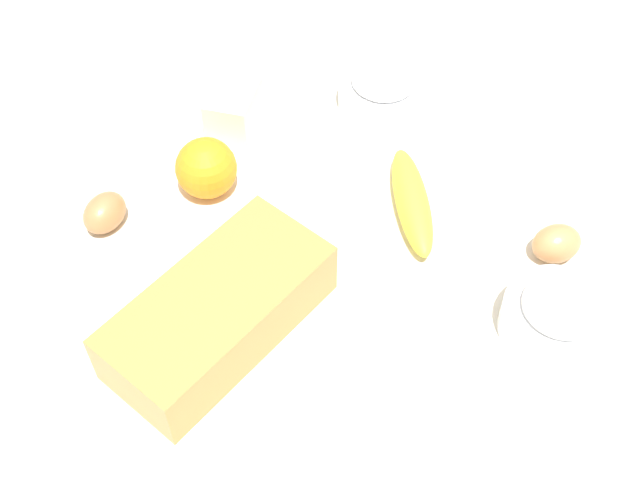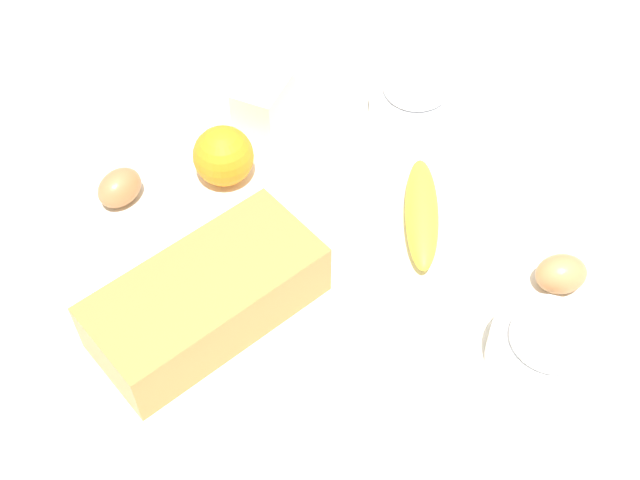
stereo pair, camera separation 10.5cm
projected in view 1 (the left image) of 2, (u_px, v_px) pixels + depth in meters
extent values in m
cube|color=silver|center=(320.00, 264.00, 1.09)|extent=(2.40, 2.40, 0.02)
cube|color=#B77A3D|center=(219.00, 312.00, 0.98)|extent=(0.29, 0.15, 0.08)
cube|color=black|center=(218.00, 311.00, 0.98)|extent=(0.28, 0.14, 0.07)
cylinder|color=white|center=(556.00, 321.00, 1.00)|extent=(0.13, 0.13, 0.05)
torus|color=white|center=(560.00, 311.00, 0.98)|extent=(0.13, 0.13, 0.01)
ellipsoid|color=white|center=(562.00, 306.00, 0.97)|extent=(0.09, 0.09, 0.03)
cylinder|color=white|center=(383.00, 95.00, 1.25)|extent=(0.13, 0.13, 0.04)
torus|color=white|center=(383.00, 85.00, 1.24)|extent=(0.13, 0.13, 0.01)
ellipsoid|color=white|center=(384.00, 79.00, 1.23)|extent=(0.10, 0.10, 0.03)
ellipsoid|color=yellow|center=(412.00, 201.00, 1.12)|extent=(0.17, 0.16, 0.04)
sphere|color=orange|center=(206.00, 168.00, 1.13)|extent=(0.08, 0.08, 0.08)
cube|color=#F4EDB2|center=(234.00, 107.00, 1.22)|extent=(0.11, 0.09, 0.06)
ellipsoid|color=#A46E42|center=(105.00, 213.00, 1.10)|extent=(0.07, 0.06, 0.05)
ellipsoid|color=#B87D4B|center=(556.00, 243.00, 1.07)|extent=(0.08, 0.08, 0.05)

